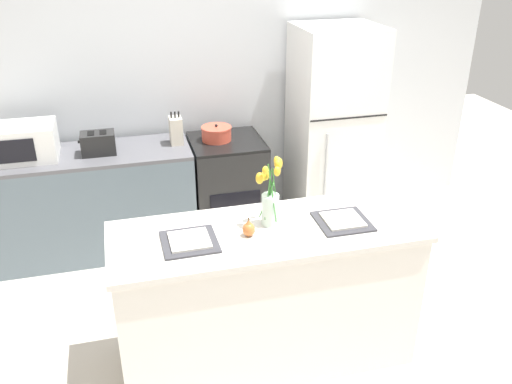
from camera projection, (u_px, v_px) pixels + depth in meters
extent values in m
plane|color=beige|center=(266.00, 355.00, 3.50)|extent=(10.00, 10.00, 0.00)
cube|color=silver|center=(204.00, 74.00, 4.64)|extent=(5.20, 0.08, 2.70)
cube|color=silver|center=(266.00, 298.00, 3.30)|extent=(1.76, 0.62, 0.90)
cube|color=beige|center=(267.00, 232.00, 3.10)|extent=(1.80, 0.66, 0.03)
cube|color=slate|center=(90.00, 205.00, 4.46)|extent=(1.68, 0.60, 0.85)
cube|color=#515156|center=(83.00, 155.00, 4.27)|extent=(1.68, 0.60, 0.03)
cube|color=black|center=(228.00, 189.00, 4.72)|extent=(0.60, 0.60, 0.86)
cube|color=black|center=(227.00, 142.00, 4.53)|extent=(0.60, 0.60, 0.02)
cube|color=black|center=(236.00, 208.00, 4.47)|extent=(0.42, 0.01, 0.28)
cube|color=white|center=(333.00, 130.00, 4.74)|extent=(0.68, 0.64, 1.78)
cube|color=black|center=(349.00, 118.00, 4.37)|extent=(0.67, 0.01, 0.01)
cylinder|color=#B2B5B7|center=(325.00, 177.00, 4.52)|extent=(0.02, 0.02, 0.77)
cylinder|color=silver|center=(270.00, 210.00, 3.11)|extent=(0.10, 0.10, 0.19)
cylinder|color=#3D8438|center=(275.00, 192.00, 3.07)|extent=(0.04, 0.01, 0.30)
ellipsoid|color=yellow|center=(278.00, 163.00, 3.00)|extent=(0.05, 0.05, 0.07)
cylinder|color=#3D8438|center=(272.00, 190.00, 3.08)|extent=(0.08, 0.10, 0.30)
ellipsoid|color=yellow|center=(277.00, 160.00, 3.06)|extent=(0.03, 0.03, 0.05)
cylinder|color=#3D8438|center=(270.00, 198.00, 3.09)|extent=(0.02, 0.09, 0.22)
ellipsoid|color=yellow|center=(266.00, 175.00, 3.06)|extent=(0.04, 0.04, 0.06)
cylinder|color=#3D8438|center=(268.00, 198.00, 3.09)|extent=(0.05, 0.07, 0.22)
ellipsoid|color=yellow|center=(264.00, 176.00, 3.05)|extent=(0.04, 0.04, 0.06)
cylinder|color=#3D8438|center=(267.00, 199.00, 3.07)|extent=(0.09, 0.01, 0.22)
ellipsoid|color=yellow|center=(260.00, 178.00, 3.01)|extent=(0.05, 0.05, 0.07)
cylinder|color=#3D8438|center=(268.00, 195.00, 3.05)|extent=(0.05, 0.04, 0.29)
ellipsoid|color=yellow|center=(265.00, 170.00, 2.96)|extent=(0.03, 0.03, 0.05)
cylinder|color=#3D8438|center=(272.00, 194.00, 3.04)|extent=(0.02, 0.13, 0.29)
ellipsoid|color=yellow|center=(277.00, 171.00, 2.91)|extent=(0.04, 0.04, 0.06)
cylinder|color=#3D8438|center=(272.00, 192.00, 3.05)|extent=(0.05, 0.06, 0.32)
ellipsoid|color=yellow|center=(278.00, 165.00, 2.95)|extent=(0.03, 0.03, 0.05)
ellipsoid|color=#C66B33|center=(249.00, 229.00, 3.01)|extent=(0.07, 0.07, 0.08)
cone|color=#C66B33|center=(249.00, 222.00, 2.99)|extent=(0.04, 0.04, 0.03)
cylinder|color=brown|center=(249.00, 219.00, 2.98)|extent=(0.01, 0.01, 0.02)
cube|color=#333338|center=(190.00, 242.00, 2.96)|extent=(0.31, 0.31, 0.01)
cube|color=silver|center=(189.00, 240.00, 2.95)|extent=(0.22, 0.22, 0.01)
cube|color=#333338|center=(343.00, 221.00, 3.16)|extent=(0.31, 0.31, 0.01)
cube|color=silver|center=(343.00, 220.00, 3.16)|extent=(0.22, 0.22, 0.01)
cube|color=black|center=(98.00, 143.00, 4.22)|extent=(0.26, 0.18, 0.17)
cube|color=black|center=(91.00, 133.00, 4.18)|extent=(0.05, 0.11, 0.01)
cube|color=black|center=(103.00, 132.00, 4.20)|extent=(0.05, 0.11, 0.01)
cube|color=black|center=(79.00, 142.00, 4.18)|extent=(0.02, 0.02, 0.02)
cylinder|color=#CC4C38|center=(217.00, 134.00, 4.50)|extent=(0.24, 0.24, 0.10)
cylinder|color=#CC4C38|center=(216.00, 128.00, 4.48)|extent=(0.25, 0.25, 0.01)
sphere|color=black|center=(216.00, 125.00, 4.47)|extent=(0.02, 0.02, 0.02)
cube|color=white|center=(23.00, 142.00, 4.11)|extent=(0.48, 0.36, 0.27)
cube|color=black|center=(14.00, 151.00, 3.94)|extent=(0.29, 0.01, 0.18)
cube|color=beige|center=(176.00, 131.00, 4.41)|extent=(0.10, 0.14, 0.22)
cylinder|color=black|center=(171.00, 115.00, 4.35)|extent=(0.01, 0.01, 0.05)
cylinder|color=black|center=(175.00, 115.00, 4.35)|extent=(0.01, 0.01, 0.05)
cylinder|color=black|center=(179.00, 114.00, 4.36)|extent=(0.01, 0.01, 0.05)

